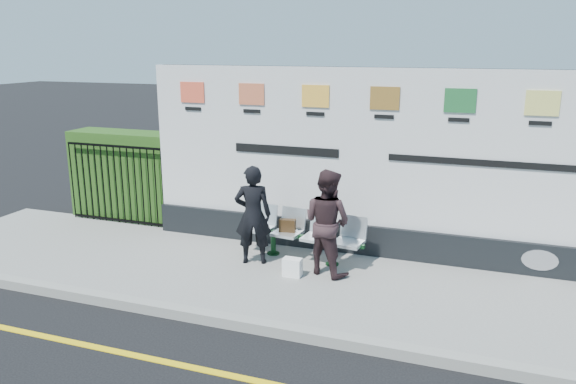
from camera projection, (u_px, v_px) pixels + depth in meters
The scene contains 12 objects.
ground at pixel (263, 383), 5.92m from camera, with size 80.00×80.00×0.00m, color black.
pavement at pixel (327, 285), 8.18m from camera, with size 14.00×3.00×0.12m, color gray.
kerb at pixel (294, 333), 6.81m from camera, with size 14.00×0.18×0.14m, color gray.
yellow_line at pixel (263, 382), 5.92m from camera, with size 14.00×0.10×0.01m, color yellow.
billboard at pixel (382, 177), 8.90m from camera, with size 8.00×0.30×3.00m.
hedge at pixel (130, 175), 11.08m from camera, with size 2.35×0.70×1.70m, color #284F17.
railing at pixel (116, 184), 10.69m from camera, with size 2.05×0.06×1.54m, color black, non-canonical shape.
bench at pixel (302, 247), 8.96m from camera, with size 1.99×0.53×0.43m, color silver, non-canonical shape.
woman_left at pixel (253, 215), 8.69m from camera, with size 0.57×0.37×1.57m, color black.
woman_right at pixel (327, 222), 8.29m from camera, with size 0.78×0.60×1.59m, color #301F22.
handbag_brown at pixel (287, 225), 8.99m from camera, with size 0.26×0.11×0.21m, color #311E0D.
carrier_bag_white at pixel (292, 267), 8.32m from camera, with size 0.28×0.17×0.28m, color white.
Camera 1 is at (2.00, -4.82, 3.45)m, focal length 35.00 mm.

